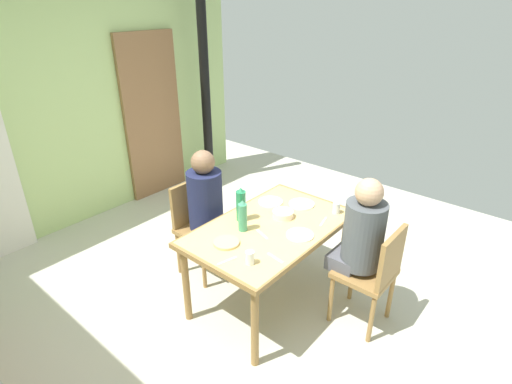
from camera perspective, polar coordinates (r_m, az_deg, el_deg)
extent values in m
plane|color=beige|center=(3.46, -3.04, -16.65)|extent=(6.31, 6.31, 0.00)
cube|color=#B8D587|center=(4.67, -26.45, 12.29)|extent=(4.74, 0.10, 2.89)
cube|color=#8E633F|center=(5.21, -14.47, 10.27)|extent=(0.80, 0.05, 2.00)
cylinder|color=black|center=(5.32, -7.33, 16.09)|extent=(0.12, 0.12, 2.89)
cube|color=olive|center=(3.17, 2.08, -5.16)|extent=(1.35, 0.84, 0.04)
cube|color=#E1BA71|center=(3.16, 2.09, -4.86)|extent=(1.29, 0.81, 0.00)
cylinder|color=olive|center=(2.85, -0.16, -18.67)|extent=(0.06, 0.06, 0.68)
cylinder|color=olive|center=(3.64, 12.34, -7.98)|extent=(0.06, 0.06, 0.68)
cylinder|color=olive|center=(3.23, -9.92, -12.76)|extent=(0.06, 0.06, 0.68)
cylinder|color=olive|center=(3.95, 3.45, -4.48)|extent=(0.06, 0.06, 0.68)
cube|color=olive|center=(3.22, 15.17, -11.06)|extent=(0.40, 0.40, 0.04)
cube|color=olive|center=(3.05, 18.67, -9.05)|extent=(0.38, 0.04, 0.42)
cylinder|color=olive|center=(3.30, 10.59, -14.85)|extent=(0.04, 0.04, 0.41)
cylinder|color=olive|center=(3.54, 13.45, -11.93)|extent=(0.04, 0.04, 0.41)
cylinder|color=olive|center=(3.20, 16.06, -17.12)|extent=(0.04, 0.04, 0.41)
cylinder|color=olive|center=(3.45, 18.56, -13.90)|extent=(0.04, 0.04, 0.41)
cube|color=olive|center=(3.66, -7.50, -5.37)|extent=(0.40, 0.40, 0.04)
cube|color=olive|center=(3.68, -9.60, -1.60)|extent=(0.38, 0.04, 0.42)
cylinder|color=olive|center=(3.79, -3.61, -8.41)|extent=(0.04, 0.04, 0.41)
cylinder|color=olive|center=(3.60, -7.40, -10.70)|extent=(0.04, 0.04, 0.41)
cylinder|color=olive|center=(3.99, -7.18, -6.58)|extent=(0.04, 0.04, 0.41)
cylinder|color=olive|center=(3.81, -10.93, -8.62)|extent=(0.04, 0.04, 0.41)
cube|color=#555760|center=(3.24, 12.74, -9.22)|extent=(0.30, 0.22, 0.12)
cylinder|color=#4C5156|center=(3.06, 15.02, -5.92)|extent=(0.30, 0.30, 0.52)
sphere|color=tan|center=(2.89, 15.81, -0.02)|extent=(0.20, 0.20, 0.20)
cube|color=#191B48|center=(3.53, -5.77, -5.43)|extent=(0.30, 0.22, 0.12)
cylinder|color=#1E2347|center=(3.47, -7.24, -1.14)|extent=(0.30, 0.30, 0.52)
sphere|color=#846047|center=(3.33, -7.57, 4.23)|extent=(0.20, 0.20, 0.20)
cylinder|color=#3D926D|center=(3.05, -1.91, -3.62)|extent=(0.07, 0.07, 0.22)
cone|color=#4A9977|center=(2.99, -1.95, -1.47)|extent=(0.05, 0.05, 0.03)
cylinder|color=#228051|center=(3.18, -2.15, -2.00)|extent=(0.08, 0.08, 0.25)
cone|color=#2B8557|center=(3.12, -2.19, 0.34)|extent=(0.05, 0.05, 0.03)
cylinder|color=beige|center=(3.27, 3.85, -3.15)|extent=(0.17, 0.17, 0.05)
cylinder|color=white|center=(3.51, 2.08, -1.40)|extent=(0.21, 0.21, 0.01)
cylinder|color=white|center=(3.05, 6.27, -6.09)|extent=(0.21, 0.21, 0.01)
cylinder|color=white|center=(3.49, 6.50, -1.71)|extent=(0.22, 0.22, 0.01)
cylinder|color=silver|center=(2.72, -0.88, -9.32)|extent=(0.06, 0.06, 0.09)
cylinder|color=silver|center=(3.38, 11.37, -2.23)|extent=(0.06, 0.06, 0.10)
cylinder|color=#DBB77A|center=(2.95, -4.23, -7.19)|extent=(0.19, 0.19, 0.02)
cube|color=silver|center=(2.80, 2.77, -9.34)|extent=(0.04, 0.15, 0.00)
cube|color=silver|center=(3.26, 9.56, -4.16)|extent=(0.15, 0.05, 0.00)
cube|color=silver|center=(2.78, -4.14, -9.72)|extent=(0.15, 0.05, 0.00)
cube|color=silver|center=(3.05, 0.88, -6.02)|extent=(0.06, 0.15, 0.00)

